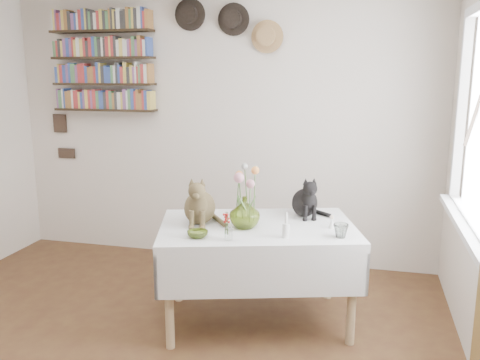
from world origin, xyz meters
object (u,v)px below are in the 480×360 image
(black_cat, at_px, (305,195))
(flower_vase, at_px, (245,212))
(dining_table, at_px, (257,249))
(bookshelf_unit, at_px, (103,62))
(tabby_cat, at_px, (200,199))

(black_cat, distance_m, flower_vase, 0.53)
(dining_table, distance_m, flower_vase, 0.30)
(bookshelf_unit, bearing_deg, black_cat, -21.75)
(black_cat, bearing_deg, tabby_cat, -177.10)
(dining_table, distance_m, tabby_cat, 0.54)
(flower_vase, relative_size, bookshelf_unit, 0.22)
(dining_table, height_order, tabby_cat, tabby_cat)
(bookshelf_unit, bearing_deg, flower_vase, -35.91)
(tabby_cat, relative_size, flower_vase, 1.61)
(black_cat, bearing_deg, dining_table, -157.10)
(dining_table, relative_size, flower_vase, 7.00)
(flower_vase, xyz_separation_m, bookshelf_unit, (-1.65, 1.20, 1.02))
(black_cat, xyz_separation_m, bookshelf_unit, (-2.01, 0.80, 0.97))
(dining_table, xyz_separation_m, tabby_cat, (-0.40, -0.05, 0.35))
(flower_vase, bearing_deg, tabby_cat, 174.03)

